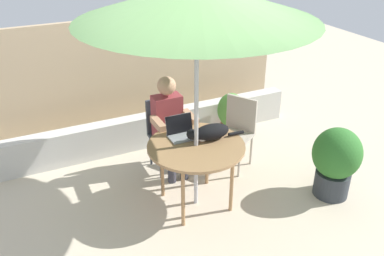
{
  "coord_description": "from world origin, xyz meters",
  "views": [
    {
      "loc": [
        -1.65,
        -3.37,
        2.91
      ],
      "look_at": [
        0.0,
        0.1,
        0.9
      ],
      "focal_mm": 38.93,
      "sensor_mm": 36.0,
      "label": 1
    }
  ],
  "objects_px": {
    "patio_table": "(196,150)",
    "patio_umbrella": "(197,1)",
    "laptop": "(181,130)",
    "potted_plant_near_fence": "(231,114)",
    "potted_plant_by_chair": "(336,160)",
    "chair_empty": "(237,127)",
    "person_seated": "(170,121)",
    "chair_occupied": "(165,128)",
    "cat": "(209,133)"
  },
  "relations": [
    {
      "from": "potted_plant_near_fence",
      "to": "potted_plant_by_chair",
      "type": "xyz_separation_m",
      "value": [
        0.38,
        -1.65,
        0.08
      ]
    },
    {
      "from": "cat",
      "to": "potted_plant_by_chair",
      "type": "relative_size",
      "value": 0.78
    },
    {
      "from": "laptop",
      "to": "potted_plant_by_chair",
      "type": "height_order",
      "value": "laptop"
    },
    {
      "from": "patio_umbrella",
      "to": "laptop",
      "type": "relative_size",
      "value": 7.85
    },
    {
      "from": "patio_umbrella",
      "to": "potted_plant_by_chair",
      "type": "relative_size",
      "value": 2.83
    },
    {
      "from": "cat",
      "to": "potted_plant_by_chair",
      "type": "height_order",
      "value": "cat"
    },
    {
      "from": "laptop",
      "to": "potted_plant_by_chair",
      "type": "xyz_separation_m",
      "value": [
        1.53,
        -0.78,
        -0.35
      ]
    },
    {
      "from": "patio_umbrella",
      "to": "potted_plant_near_fence",
      "type": "xyz_separation_m",
      "value": [
        1.09,
        1.13,
        -1.82
      ]
    },
    {
      "from": "patio_table",
      "to": "laptop",
      "type": "relative_size",
      "value": 3.4
    },
    {
      "from": "person_seated",
      "to": "laptop",
      "type": "relative_size",
      "value": 4.09
    },
    {
      "from": "potted_plant_near_fence",
      "to": "chair_empty",
      "type": "bearing_deg",
      "value": -113.8
    },
    {
      "from": "chair_occupied",
      "to": "potted_plant_near_fence",
      "type": "relative_size",
      "value": 1.29
    },
    {
      "from": "chair_empty",
      "to": "patio_umbrella",
      "type": "bearing_deg",
      "value": -147.79
    },
    {
      "from": "chair_occupied",
      "to": "chair_empty",
      "type": "relative_size",
      "value": 1.0
    },
    {
      "from": "chair_occupied",
      "to": "potted_plant_by_chair",
      "type": "relative_size",
      "value": 1.07
    },
    {
      "from": "person_seated",
      "to": "potted_plant_near_fence",
      "type": "bearing_deg",
      "value": 20.6
    },
    {
      "from": "potted_plant_near_fence",
      "to": "cat",
      "type": "bearing_deg",
      "value": -130.21
    },
    {
      "from": "cat",
      "to": "potted_plant_near_fence",
      "type": "height_order",
      "value": "cat"
    },
    {
      "from": "chair_empty",
      "to": "cat",
      "type": "bearing_deg",
      "value": -143.74
    },
    {
      "from": "chair_occupied",
      "to": "potted_plant_by_chair",
      "type": "distance_m",
      "value": 2.03
    },
    {
      "from": "person_seated",
      "to": "potted_plant_by_chair",
      "type": "relative_size",
      "value": 1.47
    },
    {
      "from": "patio_umbrella",
      "to": "potted_plant_by_chair",
      "type": "xyz_separation_m",
      "value": [
        1.47,
        -0.52,
        -1.74
      ]
    },
    {
      "from": "person_seated",
      "to": "potted_plant_near_fence",
      "type": "xyz_separation_m",
      "value": [
        1.09,
        0.41,
        -0.32
      ]
    },
    {
      "from": "laptop",
      "to": "patio_table",
      "type": "bearing_deg",
      "value": -77.5
    },
    {
      "from": "laptop",
      "to": "cat",
      "type": "xyz_separation_m",
      "value": [
        0.23,
        -0.21,
        0.02
      ]
    },
    {
      "from": "cat",
      "to": "potted_plant_near_fence",
      "type": "bearing_deg",
      "value": 49.79
    },
    {
      "from": "patio_umbrella",
      "to": "person_seated",
      "type": "relative_size",
      "value": 1.92
    },
    {
      "from": "chair_occupied",
      "to": "laptop",
      "type": "distance_m",
      "value": 0.68
    },
    {
      "from": "person_seated",
      "to": "patio_umbrella",
      "type": "bearing_deg",
      "value": -90.0
    },
    {
      "from": "patio_umbrella",
      "to": "chair_occupied",
      "type": "xyz_separation_m",
      "value": [
        0.0,
        0.88,
        -1.67
      ]
    },
    {
      "from": "person_seated",
      "to": "patio_table",
      "type": "bearing_deg",
      "value": -90.0
    },
    {
      "from": "patio_table",
      "to": "patio_umbrella",
      "type": "bearing_deg",
      "value": 0.0
    },
    {
      "from": "chair_empty",
      "to": "laptop",
      "type": "xyz_separation_m",
      "value": [
        -0.88,
        -0.26,
        0.28
      ]
    },
    {
      "from": "chair_empty",
      "to": "potted_plant_by_chair",
      "type": "bearing_deg",
      "value": -58.2
    },
    {
      "from": "patio_table",
      "to": "person_seated",
      "type": "xyz_separation_m",
      "value": [
        0.0,
        0.72,
        0.01
      ]
    },
    {
      "from": "laptop",
      "to": "patio_umbrella",
      "type": "bearing_deg",
      "value": -77.5
    },
    {
      "from": "patio_table",
      "to": "chair_occupied",
      "type": "height_order",
      "value": "chair_occupied"
    },
    {
      "from": "patio_umbrella",
      "to": "chair_empty",
      "type": "height_order",
      "value": "patio_umbrella"
    },
    {
      "from": "chair_occupied",
      "to": "person_seated",
      "type": "xyz_separation_m",
      "value": [
        0.0,
        -0.16,
        0.17
      ]
    },
    {
      "from": "patio_umbrella",
      "to": "chair_occupied",
      "type": "relative_size",
      "value": 2.66
    },
    {
      "from": "chair_occupied",
      "to": "cat",
      "type": "bearing_deg",
      "value": -78.05
    },
    {
      "from": "person_seated",
      "to": "chair_empty",
      "type": "bearing_deg",
      "value": -13.53
    },
    {
      "from": "patio_umbrella",
      "to": "potted_plant_by_chair",
      "type": "height_order",
      "value": "patio_umbrella"
    },
    {
      "from": "chair_empty",
      "to": "laptop",
      "type": "distance_m",
      "value": 0.96
    },
    {
      "from": "laptop",
      "to": "cat",
      "type": "distance_m",
      "value": 0.32
    },
    {
      "from": "patio_table",
      "to": "chair_empty",
      "type": "xyz_separation_m",
      "value": [
        0.82,
        0.52,
        -0.16
      ]
    },
    {
      "from": "person_seated",
      "to": "laptop",
      "type": "bearing_deg",
      "value": -97.05
    },
    {
      "from": "laptop",
      "to": "cat",
      "type": "bearing_deg",
      "value": -42.5
    },
    {
      "from": "laptop",
      "to": "potted_plant_near_fence",
      "type": "xyz_separation_m",
      "value": [
        1.15,
        0.87,
        -0.43
      ]
    },
    {
      "from": "cat",
      "to": "patio_umbrella",
      "type": "bearing_deg",
      "value": -166.06
    }
  ]
}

